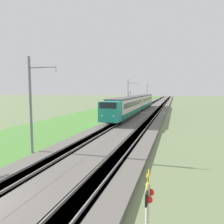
% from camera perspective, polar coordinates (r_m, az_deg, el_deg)
% --- Properties ---
extents(ballast_main, '(240.00, 4.40, 0.30)m').
position_cam_1_polar(ballast_main, '(57.75, 7.72, 0.60)').
color(ballast_main, '#605B56').
rests_on(ballast_main, ground).
extents(ballast_adjacent, '(240.00, 4.40, 0.30)m').
position_cam_1_polar(ballast_adjacent, '(57.27, 12.06, 0.48)').
color(ballast_adjacent, '#605B56').
rests_on(ballast_adjacent, ground).
extents(track_main, '(240.00, 1.57, 0.45)m').
position_cam_1_polar(track_main, '(57.75, 7.72, 0.61)').
color(track_main, '#4C4238').
rests_on(track_main, ground).
extents(track_adjacent, '(240.00, 1.57, 0.45)m').
position_cam_1_polar(track_adjacent, '(57.27, 12.06, 0.49)').
color(track_adjacent, '#4C4238').
rests_on(track_adjacent, ground).
extents(grass_verge, '(240.00, 13.57, 0.12)m').
position_cam_1_polar(grass_verge, '(59.10, 1.34, 0.68)').
color(grass_verge, '#4C8438').
rests_on(grass_verge, ground).
extents(passenger_train, '(42.11, 2.92, 5.09)m').
position_cam_1_polar(passenger_train, '(49.29, 6.29, 2.34)').
color(passenger_train, teal).
rests_on(passenger_train, ground).
extents(crossing_signal_far, '(0.70, 0.23, 3.01)m').
position_cam_1_polar(crossing_signal_far, '(6.98, 9.34, -24.21)').
color(crossing_signal_far, beige).
rests_on(crossing_signal_far, ground).
extents(catenary_mast_near, '(0.22, 2.56, 7.97)m').
position_cam_1_polar(catenary_mast_near, '(18.88, -20.37, 1.82)').
color(catenary_mast_near, slate).
rests_on(catenary_mast_near, ground).
extents(catenary_mast_mid, '(0.22, 2.56, 7.92)m').
position_cam_1_polar(catenary_mast_mid, '(54.04, 4.23, 4.47)').
color(catenary_mast_mid, slate).
rests_on(catenary_mast_mid, ground).
extents(catenary_mast_far, '(0.22, 2.56, 7.95)m').
position_cam_1_polar(catenary_mast_far, '(91.26, 9.19, 4.95)').
color(catenary_mast_far, slate).
rests_on(catenary_mast_far, ground).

